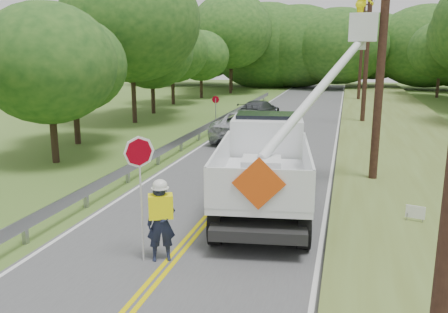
# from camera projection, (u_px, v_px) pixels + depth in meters

# --- Properties ---
(ground) EXTENTS (140.00, 140.00, 0.00)m
(ground) POSITION_uv_depth(u_px,v_px,m) (155.00, 280.00, 10.33)
(ground) COLOR #3F611E
(ground) RESTS_ON ground
(road) EXTENTS (7.20, 96.00, 0.03)m
(road) POSITION_uv_depth(u_px,v_px,m) (264.00, 151.00, 23.52)
(road) COLOR #4B4C4E
(road) RESTS_ON ground
(guardrail) EXTENTS (0.18, 48.00, 0.77)m
(guardrail) POSITION_uv_depth(u_px,v_px,m) (194.00, 134.00, 25.25)
(guardrail) COLOR gray
(guardrail) RESTS_ON ground
(utility_poles) EXTENTS (1.60, 43.30, 10.00)m
(utility_poles) POSITION_uv_depth(u_px,v_px,m) (372.00, 45.00, 23.95)
(utility_poles) COLOR black
(utility_poles) RESTS_ON ground
(tall_grass_verge) EXTENTS (7.00, 96.00, 0.30)m
(tall_grass_verge) POSITION_uv_depth(u_px,v_px,m) (414.00, 156.00, 21.73)
(tall_grass_verge) COLOR #576428
(tall_grass_verge) RESTS_ON ground
(treeline_left) EXTENTS (10.84, 58.18, 12.08)m
(treeline_left) POSITION_uv_depth(u_px,v_px,m) (186.00, 35.00, 41.83)
(treeline_left) COLOR #332319
(treeline_left) RESTS_ON ground
(treeline_horizon) EXTENTS (57.28, 14.60, 12.16)m
(treeline_horizon) POSITION_uv_depth(u_px,v_px,m) (342.00, 46.00, 61.17)
(treeline_horizon) COLOR #1B4418
(treeline_horizon) RESTS_ON ground
(flagger) EXTENTS (1.10, 0.77, 3.06)m
(flagger) POSITION_uv_depth(u_px,v_px,m) (160.00, 217.00, 11.07)
(flagger) COLOR #191E33
(flagger) RESTS_ON road
(bucket_truck) EXTENTS (5.07, 8.24, 7.44)m
(bucket_truck) POSITION_uv_depth(u_px,v_px,m) (272.00, 151.00, 15.72)
(bucket_truck) COLOR black
(bucket_truck) RESTS_ON road
(suv_silver) EXTENTS (3.31, 6.38, 1.72)m
(suv_silver) POSITION_uv_depth(u_px,v_px,m) (248.00, 124.00, 26.45)
(suv_silver) COLOR silver
(suv_silver) RESTS_ON road
(suv_darkgrey) EXTENTS (2.66, 5.07, 1.40)m
(suv_darkgrey) POSITION_uv_depth(u_px,v_px,m) (259.00, 110.00, 34.18)
(suv_darkgrey) COLOR #3D4146
(suv_darkgrey) RESTS_ON road
(stop_sign_permanent) EXTENTS (0.47, 0.06, 2.22)m
(stop_sign_permanent) POSITION_uv_depth(u_px,v_px,m) (216.00, 108.00, 29.14)
(stop_sign_permanent) COLOR gray
(stop_sign_permanent) RESTS_ON ground
(yard_sign) EXTENTS (0.51, 0.17, 0.75)m
(yard_sign) POSITION_uv_depth(u_px,v_px,m) (415.00, 213.00, 13.02)
(yard_sign) COLOR white
(yard_sign) RESTS_ON ground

